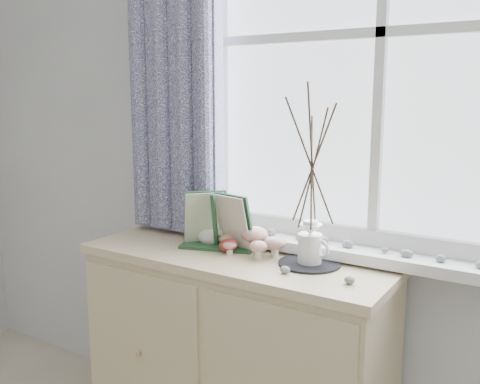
{
  "coord_description": "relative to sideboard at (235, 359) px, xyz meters",
  "views": [
    {
      "loc": [
        0.9,
        0.13,
        1.44
      ],
      "look_at": [
        -0.1,
        1.7,
        1.1
      ],
      "focal_mm": 40.0,
      "sensor_mm": 36.0,
      "label": 1
    }
  ],
  "objects": [
    {
      "name": "toadstool_cluster",
      "position": [
        0.07,
        0.04,
        0.48
      ],
      "size": [
        0.23,
        0.16,
        0.1
      ],
      "color": "white",
      "rests_on": "sideboard"
    },
    {
      "name": "wooden_eggs",
      "position": [
        -0.07,
        0.06,
        0.46
      ],
      "size": [
        0.14,
        0.18,
        0.08
      ],
      "color": "tan",
      "rests_on": "sideboard"
    },
    {
      "name": "botanical_book",
      "position": [
        -0.1,
        -0.0,
        0.54
      ],
      "size": [
        0.35,
        0.23,
        0.23
      ],
      "primitive_type": null,
      "rotation": [
        0.0,
        0.0,
        0.31
      ],
      "color": "#214427",
      "rests_on": "sideboard"
    },
    {
      "name": "twig_pitcher",
      "position": [
        0.29,
        0.04,
        0.79
      ],
      "size": [
        0.3,
        0.3,
        0.64
      ],
      "rotation": [
        0.0,
        0.0,
        -0.4
      ],
      "color": "white",
      "rests_on": "crocheted_doily"
    },
    {
      "name": "sideboard_pebbles",
      "position": [
        0.35,
        -0.03,
        0.44
      ],
      "size": [
        0.26,
        0.19,
        0.02
      ],
      "color": "gray",
      "rests_on": "sideboard"
    },
    {
      "name": "songbird_figurine",
      "position": [
        -0.15,
        0.05,
        0.46
      ],
      "size": [
        0.15,
        0.08,
        0.07
      ],
      "primitive_type": null,
      "rotation": [
        0.0,
        0.0,
        0.14
      ],
      "color": "beige",
      "rests_on": "sideboard"
    },
    {
      "name": "sideboard",
      "position": [
        0.0,
        0.0,
        0.0
      ],
      "size": [
        1.2,
        0.45,
        0.85
      ],
      "color": "beige",
      "rests_on": "ground"
    },
    {
      "name": "crocheted_doily",
      "position": [
        0.29,
        0.04,
        0.43
      ],
      "size": [
        0.22,
        0.22,
        0.01
      ],
      "primitive_type": "cylinder",
      "color": "black",
      "rests_on": "sideboard"
    }
  ]
}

